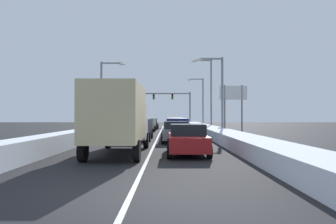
% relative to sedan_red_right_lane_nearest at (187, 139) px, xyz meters
% --- Properties ---
extents(ground_plane, '(124.02, 124.02, 0.00)m').
position_rel_sedan_red_right_lane_nearest_xyz_m(ground_plane, '(-1.86, 11.47, -0.76)').
color(ground_plane, black).
extents(lane_stripe_between_right_lane_and_center_lane, '(0.14, 52.47, 0.01)m').
position_rel_sedan_red_right_lane_nearest_xyz_m(lane_stripe_between_right_lane_and_center_lane, '(-1.86, 16.24, -0.76)').
color(lane_stripe_between_right_lane_and_center_lane, silver).
rests_on(lane_stripe_between_right_lane_and_center_lane, ground).
extents(snow_bank_right_shoulder, '(2.03, 52.47, 0.77)m').
position_rel_sedan_red_right_lane_nearest_xyz_m(snow_bank_right_shoulder, '(3.44, 16.24, -0.38)').
color(snow_bank_right_shoulder, silver).
rests_on(snow_bank_right_shoulder, ground).
extents(snow_bank_left_shoulder, '(1.32, 52.47, 0.92)m').
position_rel_sedan_red_right_lane_nearest_xyz_m(snow_bank_left_shoulder, '(-7.16, 16.24, -0.30)').
color(snow_bank_left_shoulder, silver).
rests_on(snow_bank_left_shoulder, ground).
extents(sedan_red_right_lane_nearest, '(2.00, 4.50, 1.51)m').
position_rel_sedan_red_right_lane_nearest_xyz_m(sedan_red_right_lane_nearest, '(0.00, 0.00, 0.00)').
color(sedan_red_right_lane_nearest, maroon).
rests_on(sedan_red_right_lane_nearest, ground).
extents(sedan_gray_right_lane_second, '(2.00, 4.50, 1.51)m').
position_rel_sedan_red_right_lane_nearest_xyz_m(sedan_gray_right_lane_second, '(-0.41, 6.91, 0.00)').
color(sedan_gray_right_lane_second, slate).
rests_on(sedan_gray_right_lane_second, ground).
extents(suv_navy_right_lane_third, '(2.16, 4.90, 1.67)m').
position_rel_sedan_red_right_lane_nearest_xyz_m(suv_navy_right_lane_third, '(-0.11, 13.71, 0.25)').
color(suv_navy_right_lane_third, navy).
rests_on(suv_navy_right_lane_third, ground).
extents(suv_maroon_right_lane_fourth, '(2.16, 4.90, 1.67)m').
position_rel_sedan_red_right_lane_nearest_xyz_m(suv_maroon_right_lane_fourth, '(-0.15, 19.68, 0.25)').
color(suv_maroon_right_lane_fourth, maroon).
rests_on(suv_maroon_right_lane_fourth, ground).
extents(suv_tan_right_lane_fifth, '(2.16, 4.90, 1.67)m').
position_rel_sedan_red_right_lane_nearest_xyz_m(suv_tan_right_lane_fifth, '(-0.15, 26.84, 0.25)').
color(suv_tan_right_lane_fifth, '#937F60').
rests_on(suv_tan_right_lane_fifth, ground).
extents(box_truck_center_lane_nearest, '(2.53, 7.20, 3.36)m').
position_rel_sedan_red_right_lane_nearest_xyz_m(box_truck_center_lane_nearest, '(-3.38, 0.03, 1.14)').
color(box_truck_center_lane_nearest, silver).
rests_on(box_truck_center_lane_nearest, ground).
extents(suv_charcoal_center_lane_second, '(2.16, 4.90, 1.67)m').
position_rel_sedan_red_right_lane_nearest_xyz_m(suv_charcoal_center_lane_second, '(-3.31, 8.94, 0.25)').
color(suv_charcoal_center_lane_second, '#38383D').
rests_on(suv_charcoal_center_lane_second, ground).
extents(suv_green_center_lane_third, '(2.16, 4.90, 1.67)m').
position_rel_sedan_red_right_lane_nearest_xyz_m(suv_green_center_lane_third, '(-3.79, 16.17, 0.25)').
color(suv_green_center_lane_third, '#1E5633').
rests_on(suv_green_center_lane_third, ground).
extents(suv_silver_center_lane_fourth, '(2.16, 4.90, 1.67)m').
position_rel_sedan_red_right_lane_nearest_xyz_m(suv_silver_center_lane_fourth, '(-3.55, 22.35, 0.25)').
color(suv_silver_center_lane_fourth, '#B7BABF').
rests_on(suv_silver_center_lane_fourth, ground).
extents(sedan_black_center_lane_fifth, '(2.00, 4.50, 1.51)m').
position_rel_sedan_red_right_lane_nearest_xyz_m(sedan_black_center_lane_fifth, '(-3.35, 28.54, 0.00)').
color(sedan_black_center_lane_fifth, black).
rests_on(sedan_black_center_lane_fifth, ground).
extents(traffic_light_gantry, '(10.60, 0.47, 6.20)m').
position_rel_sedan_red_right_lane_nearest_xyz_m(traffic_light_gantry, '(-0.68, 40.08, 3.96)').
color(traffic_light_gantry, slate).
rests_on(traffic_light_gantry, ground).
extents(street_lamp_right_near, '(2.66, 0.36, 7.52)m').
position_rel_sedan_red_right_lane_nearest_xyz_m(street_lamp_right_near, '(3.84, 13.86, 3.78)').
color(street_lamp_right_near, gray).
rests_on(street_lamp_right_near, ground).
extents(street_lamp_right_mid, '(2.66, 0.36, 9.10)m').
position_rel_sedan_red_right_lane_nearest_xyz_m(street_lamp_right_mid, '(4.20, 23.40, 4.61)').
color(street_lamp_right_mid, gray).
rests_on(street_lamp_right_mid, ground).
extents(street_lamp_right_far, '(2.66, 0.36, 7.86)m').
position_rel_sedan_red_right_lane_nearest_xyz_m(street_lamp_right_far, '(4.21, 32.94, 3.96)').
color(street_lamp_right_far, gray).
rests_on(street_lamp_right_far, ground).
extents(street_lamp_left_mid, '(2.66, 0.36, 7.69)m').
position_rel_sedan_red_right_lane_nearest_xyz_m(street_lamp_left_mid, '(-7.69, 17.26, 3.87)').
color(street_lamp_left_mid, gray).
rests_on(street_lamp_left_mid, ground).
extents(roadside_sign_right, '(3.20, 0.16, 5.50)m').
position_rel_sedan_red_right_lane_nearest_xyz_m(roadside_sign_right, '(6.66, 20.25, 3.25)').
color(roadside_sign_right, '#59595B').
rests_on(roadside_sign_right, ground).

